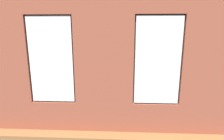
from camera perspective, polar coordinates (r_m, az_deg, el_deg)
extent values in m
cube|color=brown|center=(6.77, -0.50, -8.16)|extent=(6.63, 5.79, 0.10)
cube|color=brown|center=(4.35, 29.93, 1.62)|extent=(1.32, 0.16, 3.27)
cube|color=brown|center=(3.89, -2.69, 2.18)|extent=(1.32, 0.16, 3.27)
cube|color=brown|center=(4.74, -32.39, 2.09)|extent=(1.32, 0.16, 3.27)
cube|color=brown|center=(4.36, 13.62, -14.80)|extent=(1.04, 0.16, 0.71)
cube|color=white|center=(3.91, 14.72, 2.71)|extent=(0.98, 0.03, 1.91)
cube|color=#38281E|center=(3.97, 14.54, 2.86)|extent=(1.04, 0.04, 1.97)
cube|color=brown|center=(4.56, -17.87, -13.83)|extent=(1.04, 0.16, 0.71)
cube|color=brown|center=(4.17, -20.39, 20.64)|extent=(1.04, 0.16, 0.59)
cube|color=white|center=(4.13, -19.28, 2.91)|extent=(0.98, 0.03, 1.91)
cube|color=#38281E|center=(4.18, -18.98, 3.05)|extent=(1.04, 0.04, 1.97)
cube|color=tan|center=(4.26, -2.43, -10.35)|extent=(3.59, 0.24, 0.06)
cube|color=black|center=(3.94, -2.61, 6.72)|extent=(0.36, 0.03, 0.51)
cube|color=#A33875|center=(3.95, -2.59, 6.74)|extent=(0.30, 0.01, 0.45)
cube|color=white|center=(7.01, -25.74, 5.50)|extent=(0.10, 4.79, 3.27)
cube|color=black|center=(4.99, 0.26, -12.69)|extent=(2.04, 0.85, 0.42)
cube|color=black|center=(4.53, 0.07, -9.84)|extent=(2.04, 0.24, 0.38)
cube|color=black|center=(4.91, 11.09, -9.40)|extent=(0.22, 0.85, 0.24)
cube|color=black|center=(4.98, -10.40, -9.03)|extent=(0.22, 0.85, 0.24)
cube|color=black|center=(4.91, 5.02, -9.69)|extent=(0.74, 0.65, 0.12)
cube|color=black|center=(4.95, -4.43, -9.52)|extent=(0.74, 0.65, 0.12)
cube|color=black|center=(6.70, 19.23, -6.72)|extent=(0.98, 1.88, 0.42)
cube|color=black|center=(6.71, 22.07, -3.35)|extent=(0.37, 1.84, 0.38)
cube|color=black|center=(7.34, 17.23, -2.43)|extent=(0.86, 0.28, 0.24)
cube|color=black|center=(5.91, 22.14, -6.34)|extent=(0.86, 0.28, 0.24)
cube|color=black|center=(6.92, 18.08, -3.70)|extent=(0.69, 0.68, 0.12)
cube|color=black|center=(6.30, 20.15, -5.41)|extent=(0.69, 0.68, 0.12)
cube|color=tan|center=(6.42, 1.73, -5.00)|extent=(1.30, 0.75, 0.04)
cube|color=tan|center=(6.80, 6.77, -5.97)|extent=(0.07, 0.07, 0.39)
cube|color=tan|center=(6.82, -3.22, -5.85)|extent=(0.07, 0.07, 0.39)
cube|color=tan|center=(6.20, 7.16, -7.80)|extent=(0.07, 0.07, 0.39)
cube|color=tan|center=(6.22, -3.83, -7.66)|extent=(0.07, 0.07, 0.39)
cylinder|color=#4C4C51|center=(6.31, -1.84, -4.60)|extent=(0.09, 0.09, 0.11)
cylinder|color=#B7333D|center=(6.53, 4.90, -4.06)|extent=(0.08, 0.08, 0.11)
cylinder|color=gray|center=(6.40, 1.73, -4.51)|extent=(0.10, 0.10, 0.07)
sphere|color=#3D8E42|center=(6.37, 1.74, -3.73)|extent=(0.12, 0.12, 0.12)
cube|color=#B2B2B7|center=(6.30, 2.60, -5.04)|extent=(0.11, 0.18, 0.02)
cube|color=#59595B|center=(6.50, 0.31, -4.47)|extent=(0.14, 0.17, 0.02)
cube|color=black|center=(7.71, -20.55, -3.81)|extent=(0.92, 0.42, 0.56)
cube|color=black|center=(7.63, -20.72, -1.59)|extent=(0.50, 0.20, 0.05)
cube|color=black|center=(7.62, -20.75, -1.19)|extent=(0.06, 0.04, 0.06)
cube|color=black|center=(7.55, -20.96, 1.47)|extent=(1.13, 0.04, 0.66)
cube|color=black|center=(7.57, -20.90, 1.50)|extent=(1.08, 0.01, 0.61)
cylinder|color=beige|center=(5.15, 17.27, -12.59)|extent=(0.37, 0.37, 0.40)
cylinder|color=brown|center=(5.04, 17.47, -9.78)|extent=(0.06, 0.06, 0.15)
ellipsoid|color=#286B2D|center=(4.92, 17.74, -5.95)|extent=(0.63, 0.63, 0.56)
cylinder|color=brown|center=(8.76, 16.59, -2.37)|extent=(0.36, 0.36, 0.35)
cylinder|color=brown|center=(8.67, 16.74, 0.01)|extent=(0.06, 0.06, 0.39)
cone|color=#286B2D|center=(8.59, 15.53, 2.53)|extent=(0.54, 0.25, 0.49)
cone|color=#286B2D|center=(8.43, 17.41, 2.32)|extent=(0.25, 0.53, 0.51)
cone|color=#286B2D|center=(8.65, 17.89, 2.75)|extent=(0.47, 0.22, 0.55)
cone|color=#286B2D|center=(8.79, 16.74, 2.78)|extent=(0.22, 0.52, 0.52)
cylinder|color=#47423D|center=(7.91, 14.01, -4.35)|extent=(0.17, 0.17, 0.20)
cylinder|color=brown|center=(7.87, 14.07, -3.17)|extent=(0.03, 0.03, 0.14)
ellipsoid|color=#286B2D|center=(7.81, 14.16, -1.57)|extent=(0.35, 0.35, 0.31)
cylinder|color=#47423D|center=(5.31, 26.55, -13.22)|extent=(0.27, 0.27, 0.29)
cylinder|color=brown|center=(5.16, 26.97, -9.26)|extent=(0.05, 0.05, 0.49)
cone|color=#286B2D|center=(4.94, 25.79, -4.69)|extent=(0.46, 0.21, 0.49)
cone|color=#286B2D|center=(4.86, 26.45, -5.32)|extent=(0.46, 0.43, 0.45)
cone|color=#286B2D|center=(4.89, 28.76, -5.36)|extent=(0.25, 0.50, 0.46)
cone|color=#286B2D|center=(5.01, 29.63, -5.16)|extent=(0.49, 0.38, 0.45)
cone|color=#286B2D|center=(5.16, 28.56, -4.30)|extent=(0.47, 0.36, 0.48)
cone|color=#286B2D|center=(5.22, 26.86, -4.36)|extent=(0.23, 0.52, 0.43)
cone|color=#286B2D|center=(5.10, 25.69, -4.23)|extent=(0.41, 0.44, 0.48)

